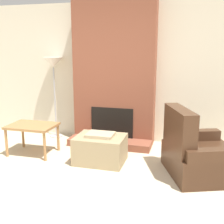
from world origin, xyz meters
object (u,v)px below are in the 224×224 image
ottoman (100,149)px  floor_lamp_left (53,67)px  side_table (32,128)px  armchair (197,156)px

ottoman → floor_lamp_left: 2.02m
side_table → floor_lamp_left: 1.38m
armchair → floor_lamp_left: bearing=47.0°
armchair → floor_lamp_left: (-2.71, 1.11, 1.13)m
side_table → floor_lamp_left: size_ratio=0.49×
armchair → side_table: armchair is taller
side_table → floor_lamp_left: floor_lamp_left is taller
ottoman → armchair: (1.45, -0.08, 0.06)m
floor_lamp_left → armchair: bearing=-22.3°
floor_lamp_left → ottoman: bearing=-39.2°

